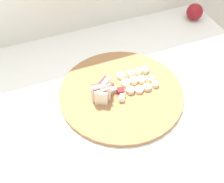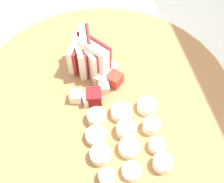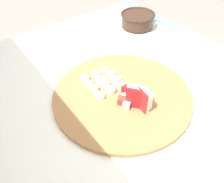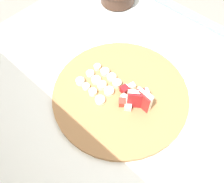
{
  "view_description": "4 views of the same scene",
  "coord_description": "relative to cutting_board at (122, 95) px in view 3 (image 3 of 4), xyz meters",
  "views": [
    {
      "loc": [
        -0.15,
        -0.53,
        1.62
      ],
      "look_at": [
        0.07,
        0.03,
        0.96
      ],
      "focal_mm": 44.93,
      "sensor_mm": 36.0,
      "label": 1
    },
    {
      "loc": [
        0.36,
        -0.01,
        1.36
      ],
      "look_at": [
        0.11,
        0.05,
        0.97
      ],
      "focal_mm": 52.89,
      "sensor_mm": 36.0,
      "label": 2
    },
    {
      "loc": [
        -0.25,
        0.34,
        1.4
      ],
      "look_at": [
        0.11,
        0.07,
        0.96
      ],
      "focal_mm": 35.71,
      "sensor_mm": 36.0,
      "label": 3
    },
    {
      "loc": [
        -0.12,
        0.32,
        1.53
      ],
      "look_at": [
        0.11,
        0.07,
        0.98
      ],
      "focal_mm": 36.98,
      "sensor_mm": 36.0,
      "label": 4
    }
  ],
  "objects": [
    {
      "name": "banana_slice_rows",
      "position": [
        0.07,
        0.02,
        0.01
      ],
      "size": [
        0.12,
        0.11,
        0.02
      ],
      "color": "beige",
      "rests_on": "cutting_board"
    },
    {
      "name": "apple_dice_pile",
      "position": [
        -0.02,
        0.0,
        0.02
      ],
      "size": [
        0.07,
        0.08,
        0.02
      ],
      "color": "white",
      "rests_on": "cutting_board"
    },
    {
      "name": "apple_wedge_fan",
      "position": [
        -0.07,
        -0.01,
        0.04
      ],
      "size": [
        0.07,
        0.07,
        0.07
      ],
      "color": "#A32323",
      "rests_on": "cutting_board"
    },
    {
      "name": "cutting_board",
      "position": [
        0.0,
        0.0,
        0.0
      ],
      "size": [
        0.41,
        0.41,
        0.01
      ],
      "primitive_type": "cylinder",
      "color": "olive",
      "rests_on": "tiled_countertop"
    },
    {
      "name": "ceramic_bowl",
      "position": [
        0.3,
        -0.33,
        0.03
      ],
      "size": [
        0.15,
        0.15,
        0.06
      ],
      "color": "#382319",
      "rests_on": "tiled_countertop"
    }
  ]
}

